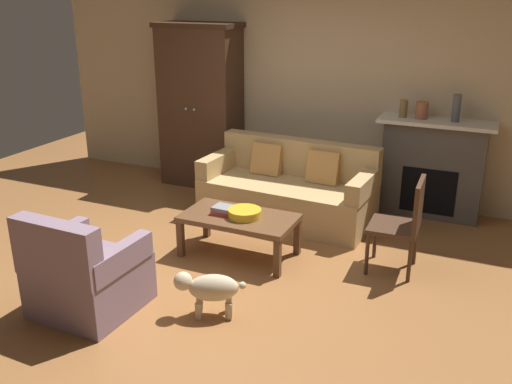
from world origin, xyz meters
The scene contains 14 objects.
ground_plane centered at (0.00, 0.00, 0.00)m, with size 9.60×9.60×0.00m, color #9E6638.
back_wall centered at (0.00, 2.55, 1.40)m, with size 7.20×0.10×2.80m, color beige.
fireplace centered at (1.55, 2.30, 0.57)m, with size 1.26×0.48×1.12m.
armoire centered at (-1.40, 2.22, 1.05)m, with size 1.06×0.57×2.09m.
couch centered at (0.10, 1.54, 0.32)m, with size 1.96×0.95×0.86m.
coffee_table centered at (0.01, 0.43, 0.37)m, with size 1.10×0.60×0.42m.
fruit_bowl centered at (0.08, 0.42, 0.46)m, with size 0.32×0.32×0.08m, color gold.
book_stack centered at (-0.13, 0.42, 0.46)m, with size 0.26×0.20×0.07m.
mantel_vase_bronze centered at (1.17, 2.28, 1.22)m, with size 0.09×0.09×0.19m, color olive.
mantel_vase_terracotta centered at (1.37, 2.28, 1.21)m, with size 0.14×0.14×0.19m, color #A86042.
mantel_vase_slate centered at (1.73, 2.28, 1.27)m, with size 0.09×0.09×0.30m, color #565B66.
armchair_near_left centered at (-0.67, -1.00, 0.32)m, with size 0.80×0.79×0.88m.
side_chair_wooden centered at (1.52, 0.75, 0.51)m, with size 0.46×0.46×0.90m.
dog centered at (0.27, -0.65, 0.25)m, with size 0.53×0.35×0.39m.
Camera 1 is at (2.24, -4.12, 2.50)m, focal length 39.74 mm.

